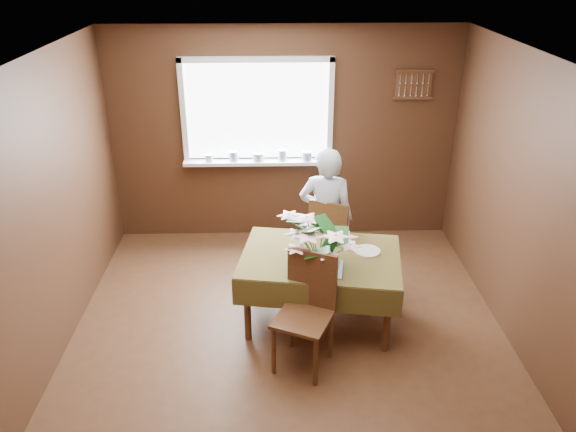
{
  "coord_description": "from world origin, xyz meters",
  "views": [
    {
      "loc": [
        -0.13,
        -3.99,
        3.26
      ],
      "look_at": [
        0.0,
        0.55,
        1.05
      ],
      "focal_mm": 35.0,
      "sensor_mm": 36.0,
      "label": 1
    }
  ],
  "objects_px": {
    "chair_near": "(307,306)",
    "seated_woman": "(326,218)",
    "chair_far": "(331,237)",
    "dining_table": "(320,263)",
    "flower_bouquet": "(318,237)"
  },
  "relations": [
    {
      "from": "chair_near",
      "to": "seated_woman",
      "type": "distance_m",
      "value": 1.28
    },
    {
      "from": "chair_far",
      "to": "seated_woman",
      "type": "bearing_deg",
      "value": 41.17
    },
    {
      "from": "dining_table",
      "to": "flower_bouquet",
      "type": "height_order",
      "value": "flower_bouquet"
    },
    {
      "from": "seated_woman",
      "to": "chair_near",
      "type": "bearing_deg",
      "value": 89.24
    },
    {
      "from": "dining_table",
      "to": "chair_near",
      "type": "bearing_deg",
      "value": -96.28
    },
    {
      "from": "chair_far",
      "to": "seated_woman",
      "type": "height_order",
      "value": "seated_woman"
    },
    {
      "from": "flower_bouquet",
      "to": "seated_woman",
      "type": "bearing_deg",
      "value": 80.32
    },
    {
      "from": "dining_table",
      "to": "flower_bouquet",
      "type": "bearing_deg",
      "value": -92.08
    },
    {
      "from": "chair_near",
      "to": "flower_bouquet",
      "type": "distance_m",
      "value": 0.59
    },
    {
      "from": "dining_table",
      "to": "chair_far",
      "type": "distance_m",
      "value": 0.7
    },
    {
      "from": "chair_far",
      "to": "chair_near",
      "type": "xyz_separation_m",
      "value": [
        -0.32,
        -1.25,
        0.02
      ]
    },
    {
      "from": "chair_far",
      "to": "chair_near",
      "type": "height_order",
      "value": "chair_near"
    },
    {
      "from": "seated_woman",
      "to": "chair_far",
      "type": "bearing_deg",
      "value": -153.68
    },
    {
      "from": "seated_woman",
      "to": "flower_bouquet",
      "type": "distance_m",
      "value": 0.95
    },
    {
      "from": "chair_far",
      "to": "chair_near",
      "type": "relative_size",
      "value": 0.96
    }
  ]
}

